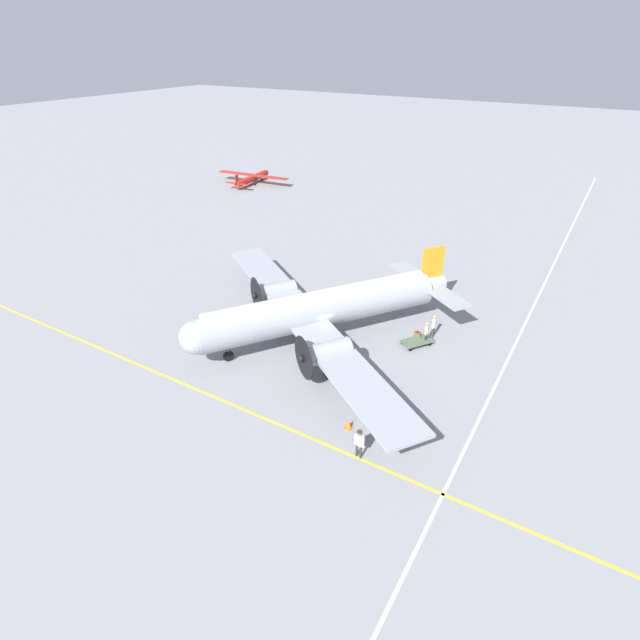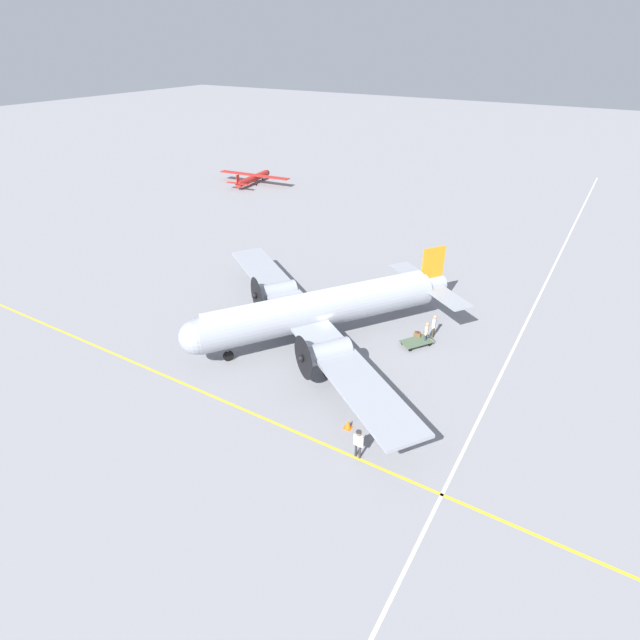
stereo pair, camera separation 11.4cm
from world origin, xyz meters
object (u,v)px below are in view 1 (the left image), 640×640
object	(u,v)px
passenger_boarding	(427,331)
light_aircraft_distant	(252,178)
crew_foreground	(359,441)
airliner_main	(315,310)
suitcase_upright_spare	(417,337)
traffic_cone	(349,424)
suitcase_near_door	(418,335)
baggage_cart	(417,342)
ramp_agent	(434,324)

from	to	relation	value
passenger_boarding	light_aircraft_distant	xyz separation A→B (m)	(36.22, -27.65, -0.17)
crew_foreground	passenger_boarding	size ratio (longest dim) A/B	1.01
airliner_main	suitcase_upright_spare	distance (m)	7.36
suitcase_upright_spare	traffic_cone	xyz separation A→B (m)	(-0.15, 10.32, -0.04)
airliner_main	suitcase_near_door	bearing A→B (deg)	156.43
crew_foreground	baggage_cart	bearing A→B (deg)	102.40
passenger_boarding	suitcase_near_door	bearing A→B (deg)	-117.10
baggage_cart	traffic_cone	xyz separation A→B (m)	(0.05, 9.72, -0.02)
passenger_boarding	baggage_cart	distance (m)	1.01
airliner_main	baggage_cart	bearing A→B (deg)	150.24
crew_foreground	passenger_boarding	xyz separation A→B (m)	(0.92, -11.85, -0.04)
ramp_agent	traffic_cone	xyz separation A→B (m)	(0.65, 11.26, -0.83)
passenger_boarding	suitcase_upright_spare	distance (m)	0.98
baggage_cart	airliner_main	bearing A→B (deg)	-30.36
passenger_boarding	suitcase_upright_spare	bearing A→B (deg)	-105.77
ramp_agent	baggage_cart	bearing A→B (deg)	-24.63
suitcase_upright_spare	baggage_cart	distance (m)	0.64
suitcase_upright_spare	baggage_cart	size ratio (longest dim) A/B	0.27
airliner_main	baggage_cart	xyz separation A→B (m)	(-6.26, -3.00, -2.10)
light_aircraft_distant	passenger_boarding	bearing A→B (deg)	-132.59
crew_foreground	traffic_cone	world-z (taller)	crew_foreground
passenger_boarding	suitcase_upright_spare	xyz separation A→B (m)	(0.65, -0.08, -0.73)
ramp_agent	traffic_cone	size ratio (longest dim) A/B	3.18
baggage_cart	light_aircraft_distant	bearing A→B (deg)	-94.17
airliner_main	traffic_cone	size ratio (longest dim) A/B	41.08
airliner_main	suitcase_upright_spare	xyz separation A→B (m)	(-6.06, -3.60, -2.08)
light_aircraft_distant	traffic_cone	distance (m)	52.07
crew_foreground	traffic_cone	xyz separation A→B (m)	(1.42, -1.61, -0.80)
traffic_cone	passenger_boarding	bearing A→B (deg)	-92.78
airliner_main	light_aircraft_distant	xyz separation A→B (m)	(29.51, -31.17, -1.53)
passenger_boarding	ramp_agent	distance (m)	1.04
baggage_cart	light_aircraft_distant	xyz separation A→B (m)	(35.77, -28.17, 0.58)
passenger_boarding	suitcase_near_door	distance (m)	1.01
light_aircraft_distant	traffic_cone	size ratio (longest dim) A/B	19.82
airliner_main	crew_foreground	bearing A→B (deg)	77.16
airliner_main	crew_foreground	world-z (taller)	airliner_main
crew_foreground	suitcase_upright_spare	world-z (taller)	crew_foreground
light_aircraft_distant	suitcase_upright_spare	bearing A→B (deg)	-133.00
suitcase_upright_spare	baggage_cart	xyz separation A→B (m)	(-0.20, 0.60, -0.02)
suitcase_upright_spare	baggage_cart	bearing A→B (deg)	108.30
airliner_main	suitcase_upright_spare	world-z (taller)	airliner_main
ramp_agent	suitcase_near_door	bearing A→B (deg)	-49.12
airliner_main	baggage_cart	world-z (taller)	airliner_main
passenger_boarding	baggage_cart	world-z (taller)	passenger_boarding
crew_foreground	light_aircraft_distant	size ratio (longest dim) A/B	0.15
crew_foreground	suitcase_upright_spare	xyz separation A→B (m)	(1.57, -11.94, -0.76)
passenger_boarding	ramp_agent	xyz separation A→B (m)	(-0.15, -1.02, 0.07)
passenger_boarding	light_aircraft_distant	size ratio (longest dim) A/B	0.15
crew_foreground	light_aircraft_distant	world-z (taller)	light_aircraft_distant
suitcase_near_door	baggage_cart	bearing A→B (deg)	106.35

